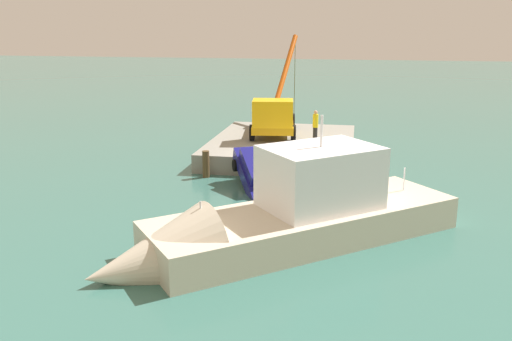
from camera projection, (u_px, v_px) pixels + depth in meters
name	position (u px, v px, depth m)	size (l,w,h in m)	color
ground	(272.00, 173.00, 30.45)	(200.00, 200.00, 0.00)	#386B60
dock	(283.00, 147.00, 34.57)	(10.84, 8.75, 1.06)	gray
crane_truck	(274.00, 116.00, 34.91)	(10.26, 3.54, 6.25)	orange
dock_worker	(315.00, 125.00, 33.64)	(0.34, 0.34, 1.87)	#292929
salvaged_car	(260.00, 175.00, 27.29)	(4.63, 3.51, 2.75)	navy
moored_yacht	(261.00, 233.00, 19.98)	(12.09, 13.59, 6.39)	beige
piling_near	(206.00, 164.00, 29.49)	(0.38, 0.38, 1.46)	brown
piling_mid	(246.00, 165.00, 29.15)	(0.39, 0.39, 1.55)	brown
piling_far	(281.00, 166.00, 28.50)	(0.35, 0.35, 1.71)	brown
piling_end	(326.00, 167.00, 28.22)	(0.37, 0.37, 1.79)	brown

